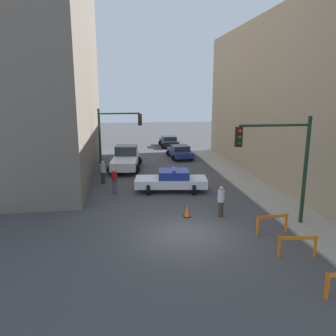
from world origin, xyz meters
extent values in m
plane|color=#424244|center=(0.00, 0.00, 0.00)|extent=(120.00, 120.00, 0.00)
cube|color=#9E998E|center=(6.20, 0.00, 0.06)|extent=(2.40, 44.00, 0.12)
cylinder|color=black|center=(5.90, 0.36, 2.72)|extent=(0.18, 0.18, 5.20)
cylinder|color=black|center=(4.20, 0.36, 4.92)|extent=(3.40, 0.12, 0.12)
cube|color=black|center=(2.50, 0.36, 4.42)|extent=(0.30, 0.22, 0.90)
sphere|color=red|center=(2.50, 0.21, 4.69)|extent=(0.18, 0.18, 0.18)
sphere|color=#4C3D0C|center=(2.50, 0.21, 4.42)|extent=(0.18, 0.18, 0.18)
sphere|color=#0C4219|center=(2.50, 0.21, 4.15)|extent=(0.18, 0.18, 0.18)
cylinder|color=black|center=(-4.40, 12.51, 2.60)|extent=(0.18, 0.18, 5.20)
cylinder|color=black|center=(-2.80, 12.51, 4.80)|extent=(3.20, 0.12, 0.12)
cube|color=black|center=(-1.20, 12.51, 4.30)|extent=(0.30, 0.22, 0.90)
sphere|color=red|center=(-1.20, 12.36, 4.57)|extent=(0.18, 0.18, 0.18)
sphere|color=#4C3D0C|center=(-1.20, 12.36, 4.30)|extent=(0.18, 0.18, 0.18)
sphere|color=#0C4219|center=(-1.20, 12.36, 4.03)|extent=(0.18, 0.18, 0.18)
cube|color=white|center=(0.44, 6.96, 0.60)|extent=(4.91, 2.48, 0.55)
cube|color=navy|center=(0.63, 6.94, 1.14)|extent=(2.18, 1.88, 0.52)
cylinder|color=black|center=(-1.12, 6.32, 0.33)|extent=(0.31, 0.68, 0.66)
cylinder|color=black|center=(-0.89, 8.01, 0.33)|extent=(0.31, 0.68, 0.66)
cylinder|color=black|center=(1.77, 5.92, 0.33)|extent=(0.31, 0.68, 0.66)
cylinder|color=black|center=(2.00, 7.61, 0.33)|extent=(0.31, 0.68, 0.66)
cube|color=#2633BF|center=(0.63, 6.94, 1.46)|extent=(0.39, 1.40, 0.12)
cube|color=silver|center=(-2.42, 13.64, 0.75)|extent=(2.58, 5.59, 0.70)
cube|color=#2D333D|center=(-2.30, 14.71, 1.50)|extent=(2.02, 1.92, 0.80)
cylinder|color=black|center=(-3.15, 15.40, 0.40)|extent=(0.82, 0.35, 0.80)
cylinder|color=black|center=(-1.32, 15.20, 0.40)|extent=(0.82, 0.35, 0.80)
cylinder|color=black|center=(-3.52, 12.07, 0.40)|extent=(0.82, 0.35, 0.80)
cylinder|color=black|center=(-1.69, 11.87, 0.40)|extent=(0.82, 0.35, 0.80)
cube|color=navy|center=(3.06, 18.00, 0.57)|extent=(2.04, 4.40, 0.52)
cube|color=#232833|center=(3.07, 17.83, 1.07)|extent=(1.68, 1.89, 0.48)
cylinder|color=black|center=(2.16, 19.28, 0.31)|extent=(0.63, 0.26, 0.62)
cylinder|color=black|center=(3.81, 19.38, 0.31)|extent=(0.63, 0.26, 0.62)
cylinder|color=black|center=(2.31, 16.62, 0.31)|extent=(0.63, 0.26, 0.62)
cylinder|color=black|center=(3.96, 16.72, 0.31)|extent=(0.63, 0.26, 0.62)
cube|color=black|center=(3.06, 25.35, 0.57)|extent=(1.81, 4.30, 0.52)
cube|color=#232833|center=(3.06, 25.18, 1.07)|extent=(1.59, 1.81, 0.48)
cylinder|color=black|center=(2.23, 26.68, 0.31)|extent=(0.62, 0.22, 0.62)
cylinder|color=black|center=(3.88, 26.69, 0.31)|extent=(0.62, 0.22, 0.62)
cylinder|color=black|center=(2.23, 24.02, 0.31)|extent=(0.62, 0.22, 0.62)
cylinder|color=black|center=(3.89, 24.02, 0.31)|extent=(0.62, 0.22, 0.62)
cylinder|color=#474C66|center=(-3.25, 6.88, 0.41)|extent=(0.28, 0.28, 0.82)
cylinder|color=maroon|center=(-3.25, 6.88, 1.13)|extent=(0.36, 0.36, 0.62)
sphere|color=tan|center=(-3.25, 6.88, 1.55)|extent=(0.22, 0.22, 0.22)
cylinder|color=#382D23|center=(-4.10, 9.47, 0.41)|extent=(0.33, 0.33, 0.82)
cylinder|color=#B2B2B7|center=(-4.10, 9.47, 1.13)|extent=(0.43, 0.43, 0.62)
sphere|color=tan|center=(-4.10, 9.47, 1.55)|extent=(0.26, 0.26, 0.22)
cylinder|color=#382D23|center=(2.31, 1.97, 0.41)|extent=(0.39, 0.39, 0.82)
cylinder|color=#B2B2B7|center=(2.31, 1.97, 1.13)|extent=(0.51, 0.51, 0.62)
sphere|color=tan|center=(2.31, 1.97, 1.55)|extent=(0.31, 0.31, 0.22)
cube|color=orange|center=(3.44, -5.40, 0.45)|extent=(0.05, 0.16, 0.90)
cube|color=orange|center=(3.95, -2.74, 0.83)|extent=(1.59, 0.25, 0.14)
cube|color=orange|center=(3.23, -2.65, 0.45)|extent=(0.07, 0.17, 0.90)
cube|color=orange|center=(4.66, -2.83, 0.45)|extent=(0.07, 0.17, 0.90)
cube|color=orange|center=(4.00, -0.45, 0.83)|extent=(1.60, 0.17, 0.14)
cube|color=orange|center=(3.28, -0.50, 0.45)|extent=(0.06, 0.16, 0.90)
cube|color=orange|center=(4.72, -0.39, 0.45)|extent=(0.06, 0.16, 0.90)
cube|color=black|center=(0.55, 2.17, 0.02)|extent=(0.36, 0.36, 0.04)
cone|color=#F2600C|center=(0.55, 2.17, 0.35)|extent=(0.28, 0.28, 0.62)
camera|label=1|loc=(-2.79, -13.71, 6.33)|focal=35.00mm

